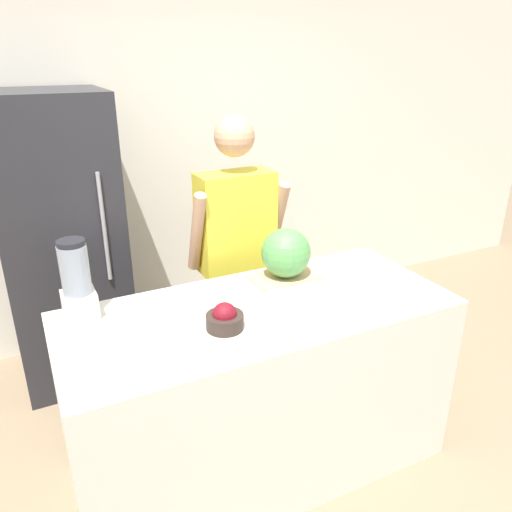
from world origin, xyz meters
name	(u,v)px	position (x,y,z in m)	size (l,w,h in m)	color
wall_back	(154,166)	(0.00, 2.14, 1.30)	(8.00, 0.06, 2.60)	silver
counter_island	(259,389)	(0.00, 0.40, 0.48)	(1.89, 0.81, 0.95)	beige
refrigerator	(63,244)	(-0.74, 1.74, 0.94)	(0.71, 0.72, 1.89)	#232328
person	(236,260)	(0.18, 1.08, 0.91)	(0.59, 0.28, 1.77)	#4C608C
cutting_board	(284,277)	(0.27, 0.64, 0.96)	(0.38, 0.22, 0.01)	tan
watermelon	(286,253)	(0.27, 0.64, 1.10)	(0.26, 0.26, 0.26)	#4C8C47
bowl_cherries	(225,319)	(-0.23, 0.30, 1.00)	(0.17, 0.17, 0.12)	#2D231E
bowl_cream	(275,304)	(0.04, 0.32, 1.00)	(0.17, 0.17, 0.12)	beige
blender	(77,282)	(-0.78, 0.69, 1.13)	(0.15, 0.15, 0.38)	silver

